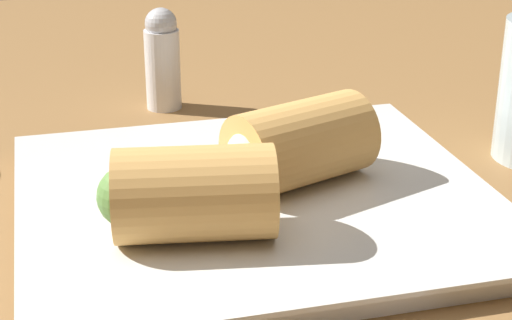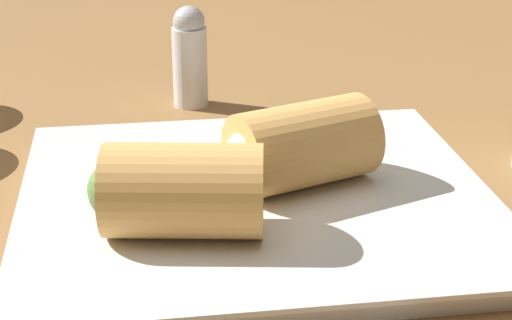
# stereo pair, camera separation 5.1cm
# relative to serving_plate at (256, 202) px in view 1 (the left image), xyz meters

# --- Properties ---
(table_surface) EXTENTS (1.80, 1.40, 0.02)m
(table_surface) POSITION_rel_serving_plate_xyz_m (-0.01, -0.03, -0.02)
(table_surface) COLOR olive
(table_surface) RESTS_ON ground
(serving_plate) EXTENTS (0.29, 0.26, 0.01)m
(serving_plate) POSITION_rel_serving_plate_xyz_m (0.00, 0.00, 0.00)
(serving_plate) COLOR silver
(serving_plate) RESTS_ON table_surface
(roll_front_left) EXTENTS (0.10, 0.08, 0.05)m
(roll_front_left) POSITION_rel_serving_plate_xyz_m (0.03, 0.01, 0.03)
(roll_front_left) COLOR #DBA356
(roll_front_left) RESTS_ON serving_plate
(roll_front_right) EXTENTS (0.10, 0.07, 0.05)m
(roll_front_right) POSITION_rel_serving_plate_xyz_m (-0.05, -0.05, 0.03)
(roll_front_right) COLOR #DBA356
(roll_front_right) RESTS_ON serving_plate
(salt_shaker) EXTENTS (0.03, 0.03, 0.08)m
(salt_shaker) POSITION_rel_serving_plate_xyz_m (-0.02, 0.21, 0.03)
(salt_shaker) COLOR silver
(salt_shaker) RESTS_ON table_surface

